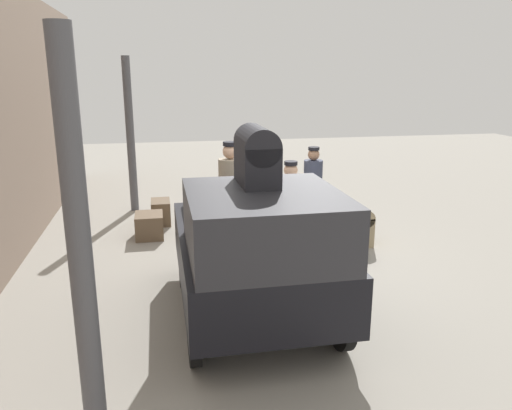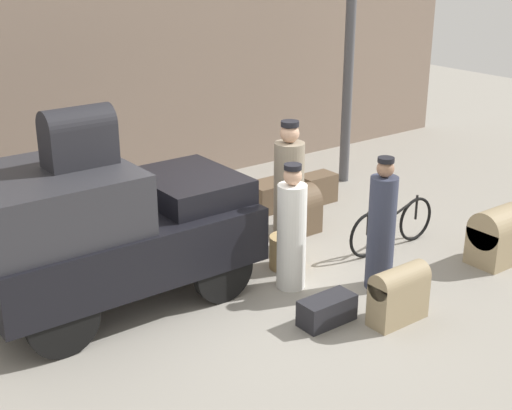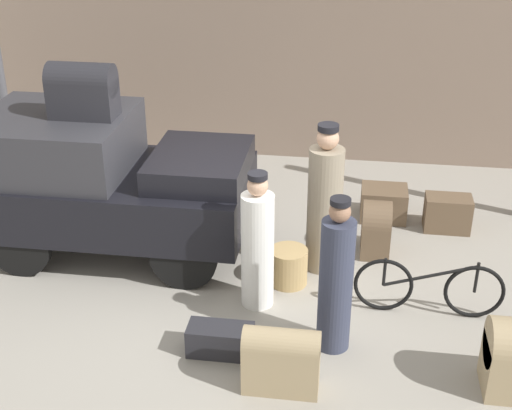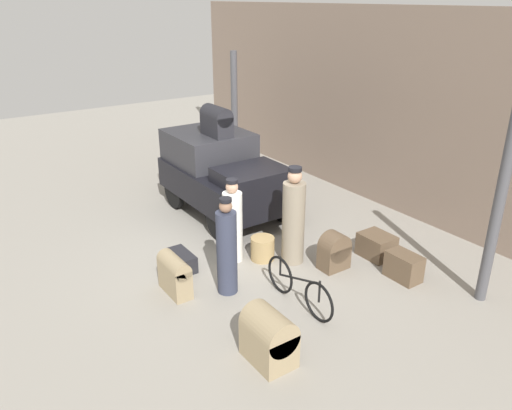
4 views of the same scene
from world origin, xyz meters
name	(u,v)px [view 1 (image 1 of 4)]	position (x,y,z in m)	size (l,w,h in m)	color
ground_plane	(270,263)	(0.00, 0.00, 0.00)	(30.00, 30.00, 0.00)	gray
canopy_pillar_left	(81,266)	(-3.89, 2.30, 1.68)	(0.18, 0.18, 3.36)	#4C4C51
canopy_pillar_right	(130,136)	(3.77, 2.30, 1.68)	(0.18, 0.18, 3.36)	#4C4C51
truck	(254,245)	(-1.76, 0.61, 0.98)	(3.28, 1.80, 1.79)	black
bicycle	(263,207)	(2.21, -0.34, 0.34)	(1.65, 0.04, 0.70)	black
wicker_basket	(259,239)	(0.61, 0.07, 0.22)	(0.45, 0.45, 0.45)	tan
porter_with_bicycle	(231,199)	(0.99, 0.50, 0.86)	(0.42, 0.42, 1.88)	gray
porter_carrying_trunk	(290,213)	(0.30, -0.40, 0.74)	(0.37, 0.37, 1.63)	white
conductor_in_dark_uniform	(312,196)	(1.19, -1.07, 0.79)	(0.35, 0.35, 1.71)	#33384C
trunk_barrel_dark	(307,193)	(3.01, -1.52, 0.40)	(0.73, 0.51, 0.79)	#9E8966
suitcase_black_upright	(161,212)	(2.61, 1.72, 0.24)	(0.62, 0.38, 0.49)	brown
trunk_wicker_pale	(149,226)	(1.76, 1.95, 0.23)	(0.64, 0.51, 0.45)	brown
suitcase_small_leather	(348,248)	(0.05, -1.36, 0.16)	(0.68, 0.32, 0.32)	#232328
suitcase_tan_flat	(202,218)	(1.64, 0.95, 0.35)	(0.36, 0.53, 0.72)	brown
trunk_large_brown	(359,223)	(0.73, -1.82, 0.36)	(0.73, 0.31, 0.69)	#9E8966
trunk_on_truck_roof	(257,155)	(-1.94, 0.61, 2.13)	(0.78, 0.41, 0.66)	#232328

